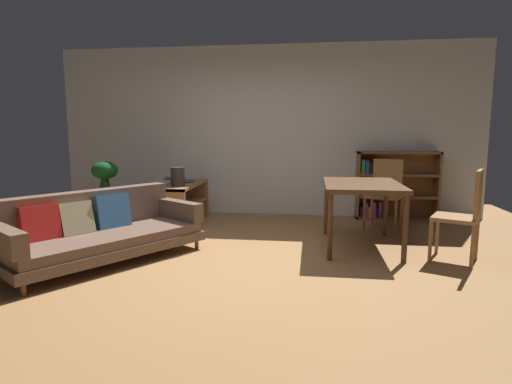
{
  "coord_description": "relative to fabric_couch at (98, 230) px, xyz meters",
  "views": [
    {
      "loc": [
        0.76,
        -4.07,
        1.34
      ],
      "look_at": [
        0.17,
        0.34,
        0.7
      ],
      "focal_mm": 29.2,
      "sensor_mm": 36.0,
      "label": 1
    }
  ],
  "objects": [
    {
      "name": "media_console",
      "position": [
        0.35,
        1.8,
        -0.02
      ],
      "size": [
        0.44,
        1.25,
        0.6
      ],
      "color": "olive",
      "rests_on": "ground_plane"
    },
    {
      "name": "potted_floor_plant",
      "position": [
        -0.75,
        1.63,
        0.27
      ],
      "size": [
        0.41,
        0.46,
        0.92
      ],
      "color": "#9E9389",
      "rests_on": "ground_plane"
    },
    {
      "name": "desk_speaker",
      "position": [
        0.39,
        1.48,
        0.41
      ],
      "size": [
        0.19,
        0.19,
        0.26
      ],
      "color": "#2D2823",
      "rests_on": "media_console"
    },
    {
      "name": "dining_chair_far",
      "position": [
        3.76,
        0.4,
        0.21
      ],
      "size": [
        0.56,
        0.55,
        0.97
      ],
      "color": "olive",
      "rests_on": "ground_plane"
    },
    {
      "name": "bookshelf",
      "position": [
        3.42,
        2.6,
        0.2
      ],
      "size": [
        1.22,
        0.28,
        1.05
      ],
      "color": "brown",
      "rests_on": "ground_plane"
    },
    {
      "name": "dining_table",
      "position": [
        2.79,
        0.87,
        0.36
      ],
      "size": [
        0.85,
        1.25,
        0.76
      ],
      "color": "#56351E",
      "rests_on": "ground_plane"
    },
    {
      "name": "fabric_couch",
      "position": [
        0.0,
        0.0,
        0.0
      ],
      "size": [
        1.83,
        2.15,
        0.71
      ],
      "color": "brown",
      "rests_on": "ground_plane"
    },
    {
      "name": "open_laptop",
      "position": [
        0.28,
        1.99,
        0.3
      ],
      "size": [
        0.5,
        0.4,
        0.06
      ],
      "color": "#333338",
      "rests_on": "media_console"
    },
    {
      "name": "ground_plane",
      "position": [
        1.45,
        0.07,
        -0.32
      ],
      "size": [
        8.16,
        8.16,
        0.0
      ],
      "primitive_type": "plane",
      "color": "#9E7042"
    },
    {
      "name": "dining_chair_near",
      "position": [
        3.22,
        1.88,
        0.22
      ],
      "size": [
        0.57,
        0.54,
        0.96
      ],
      "color": "olive",
      "rests_on": "ground_plane"
    },
    {
      "name": "back_wall_panel",
      "position": [
        1.45,
        2.77,
        1.03
      ],
      "size": [
        6.8,
        0.1,
        2.7
      ],
      "primitive_type": "cube",
      "color": "silver",
      "rests_on": "ground_plane"
    }
  ]
}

